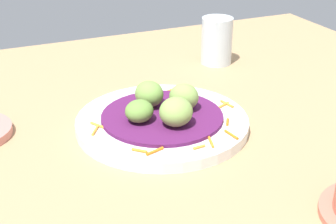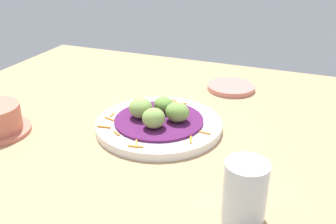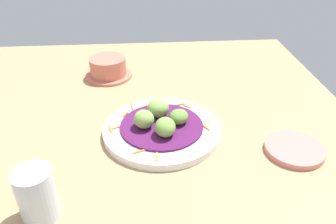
% 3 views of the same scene
% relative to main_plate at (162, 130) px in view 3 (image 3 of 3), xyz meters
% --- Properties ---
extents(table_surface, '(1.10, 1.10, 0.02)m').
position_rel_main_plate_xyz_m(table_surface, '(0.05, 0.06, -0.02)').
color(table_surface, tan).
rests_on(table_surface, ground).
extents(main_plate, '(0.27, 0.27, 0.02)m').
position_rel_main_plate_xyz_m(main_plate, '(0.00, 0.00, 0.00)').
color(main_plate, white).
rests_on(main_plate, table_surface).
extents(cabbage_bed, '(0.19, 0.19, 0.01)m').
position_rel_main_plate_xyz_m(cabbage_bed, '(-0.00, 0.00, 0.01)').
color(cabbage_bed, '#51194C').
rests_on(cabbage_bed, main_plate).
extents(carrot_garnish, '(0.24, 0.24, 0.00)m').
position_rel_main_plate_xyz_m(carrot_garnish, '(0.02, 0.01, 0.01)').
color(carrot_garnish, orange).
rests_on(carrot_garnish, main_plate).
extents(guac_scoop_left, '(0.06, 0.05, 0.04)m').
position_rel_main_plate_xyz_m(guac_scoop_left, '(-0.04, -0.01, 0.04)').
color(guac_scoop_left, '#759E47').
rests_on(guac_scoop_left, cabbage_bed).
extents(guac_scoop_center, '(0.06, 0.06, 0.03)m').
position_rel_main_plate_xyz_m(guac_scoop_center, '(0.01, -0.04, 0.03)').
color(guac_scoop_center, olive).
rests_on(guac_scoop_center, cabbage_bed).
extents(guac_scoop_right, '(0.07, 0.07, 0.04)m').
position_rel_main_plate_xyz_m(guac_scoop_right, '(0.04, 0.01, 0.04)').
color(guac_scoop_right, '#84A851').
rests_on(guac_scoop_right, cabbage_bed).
extents(guac_scoop_back, '(0.07, 0.06, 0.04)m').
position_rel_main_plate_xyz_m(guac_scoop_back, '(-0.01, 0.04, 0.04)').
color(guac_scoop_back, '#84A851').
rests_on(guac_scoop_back, cabbage_bed).
extents(side_plate_small, '(0.13, 0.13, 0.01)m').
position_rel_main_plate_xyz_m(side_plate_small, '(-0.09, -0.28, -0.00)').
color(side_plate_small, tan).
rests_on(side_plate_small, table_surface).
extents(terracotta_bowl, '(0.14, 0.14, 0.06)m').
position_rel_main_plate_xyz_m(terracotta_bowl, '(0.31, 0.14, 0.02)').
color(terracotta_bowl, '#C66B56').
rests_on(terracotta_bowl, table_surface).
extents(water_glass, '(0.06, 0.06, 0.10)m').
position_rel_main_plate_xyz_m(water_glass, '(-0.23, 0.22, 0.04)').
color(water_glass, silver).
rests_on(water_glass, table_surface).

